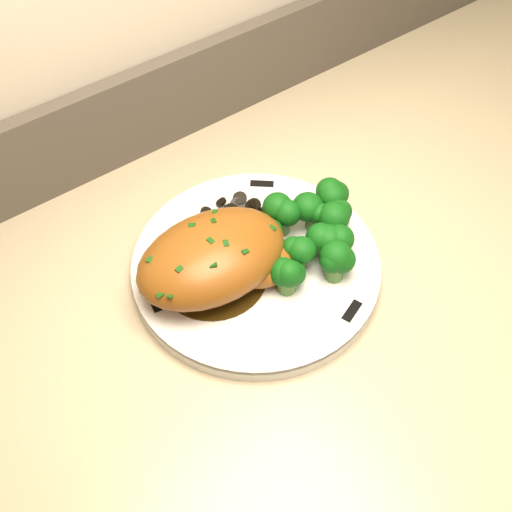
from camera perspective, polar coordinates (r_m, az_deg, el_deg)
counter at (r=1.13m, az=9.32°, el=-12.31°), size 1.96×0.65×0.97m
plate at (r=0.72m, az=-0.00°, el=-0.95°), size 0.34×0.34×0.02m
rim_accent_0 at (r=0.79m, az=0.53°, el=6.42°), size 0.03×0.03×0.00m
rim_accent_1 at (r=0.69m, az=-9.02°, el=-3.99°), size 0.01×0.03×0.00m
rim_accent_2 at (r=0.68m, az=8.52°, el=-4.87°), size 0.03×0.02×0.00m
gravy_pool at (r=0.70m, az=-3.81°, el=-1.77°), size 0.12×0.12×0.00m
chicken_breast at (r=0.67m, az=-3.40°, el=-0.18°), size 0.18×0.12×0.07m
mushroom_pile at (r=0.75m, az=-1.09°, el=3.92°), size 0.08×0.06×0.02m
broccoli_florets at (r=0.70m, az=4.34°, el=1.81°), size 0.15×0.12×0.05m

